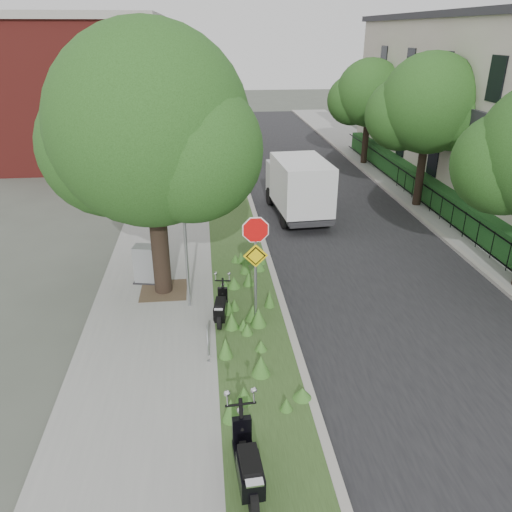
{
  "coord_description": "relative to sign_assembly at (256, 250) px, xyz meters",
  "views": [
    {
      "loc": [
        -2.61,
        -10.9,
        7.39
      ],
      "look_at": [
        -1.19,
        2.46,
        1.3
      ],
      "focal_mm": 35.0,
      "sensor_mm": 36.0,
      "label": 1
    }
  ],
  "objects": [
    {
      "name": "ground",
      "position": [
        1.4,
        -0.58,
        -2.33
      ],
      "size": [
        120.0,
        120.0,
        0.0
      ],
      "primitive_type": "plane",
      "color": "#4C5147",
      "rests_on": "ground"
    },
    {
      "name": "sidewalk_near",
      "position": [
        -2.85,
        9.42,
        -2.27
      ],
      "size": [
        3.5,
        60.0,
        0.12
      ],
      "primitive_type": "cube",
      "color": "gray",
      "rests_on": "ground"
    },
    {
      "name": "verge",
      "position": [
        -0.1,
        9.42,
        -2.27
      ],
      "size": [
        2.0,
        60.0,
        0.12
      ],
      "primitive_type": "cube",
      "color": "#2F451D",
      "rests_on": "ground"
    },
    {
      "name": "kerb_near",
      "position": [
        0.9,
        9.42,
        -2.26
      ],
      "size": [
        0.2,
        60.0,
        0.13
      ],
      "primitive_type": "cube",
      "color": "#9E9991",
      "rests_on": "ground"
    },
    {
      "name": "road",
      "position": [
        4.4,
        9.42,
        -2.32
      ],
      "size": [
        7.0,
        60.0,
        0.01
      ],
      "primitive_type": "cube",
      "color": "black",
      "rests_on": "ground"
    },
    {
      "name": "kerb_far",
      "position": [
        7.9,
        9.42,
        -2.26
      ],
      "size": [
        0.2,
        60.0,
        0.13
      ],
      "primitive_type": "cube",
      "color": "#9E9991",
      "rests_on": "ground"
    },
    {
      "name": "footpath_far",
      "position": [
        9.6,
        9.42,
        -2.27
      ],
      "size": [
        3.2,
        60.0,
        0.12
      ],
      "primitive_type": "cube",
      "color": "gray",
      "rests_on": "ground"
    },
    {
      "name": "street_tree_main",
      "position": [
        -2.68,
        2.28,
        2.48
      ],
      "size": [
        6.21,
        5.54,
        7.66
      ],
      "color": "black",
      "rests_on": "ground"
    },
    {
      "name": "bare_post",
      "position": [
        -1.8,
        1.22,
        -0.21
      ],
      "size": [
        0.08,
        0.08,
        4.0
      ],
      "color": "#A5A8AD",
      "rests_on": "ground"
    },
    {
      "name": "bike_hoop",
      "position": [
        -1.3,
        -1.18,
        -1.83
      ],
      "size": [
        0.06,
        0.78,
        0.77
      ],
      "color": "#A5A8AD",
      "rests_on": "ground"
    },
    {
      "name": "sign_assembly",
      "position": [
        0.0,
        0.0,
        0.0
      ],
      "size": [
        0.94,
        0.08,
        3.22
      ],
      "color": "#A5A8AD",
      "rests_on": "ground"
    },
    {
      "name": "fence_far",
      "position": [
        8.6,
        9.42,
        -1.66
      ],
      "size": [
        0.04,
        24.0,
        1.0
      ],
      "color": "black",
      "rests_on": "ground"
    },
    {
      "name": "hedge_far",
      "position": [
        9.3,
        9.42,
        -1.66
      ],
      "size": [
        1.0,
        24.0,
        1.1
      ],
      "primitive_type": "cube",
      "color": "#174017",
      "rests_on": "footpath_far"
    },
    {
      "name": "brick_building",
      "position": [
        -8.1,
        21.42,
        1.88
      ],
      "size": [
        9.4,
        10.4,
        8.3
      ],
      "color": "maroon",
      "rests_on": "ground"
    },
    {
      "name": "far_tree_b",
      "position": [
        8.34,
        9.46,
        2.04
      ],
      "size": [
        4.83,
        4.31,
        6.56
      ],
      "color": "black",
      "rests_on": "ground"
    },
    {
      "name": "far_tree_c",
      "position": [
        8.34,
        17.46,
        1.63
      ],
      "size": [
        4.37,
        3.89,
        5.93
      ],
      "color": "black",
      "rests_on": "ground"
    },
    {
      "name": "scooter_near",
      "position": [
        -0.92,
        0.25,
        -1.86
      ],
      "size": [
        0.45,
        1.5,
        0.72
      ],
      "color": "black",
      "rests_on": "ground"
    },
    {
      "name": "scooter_far",
      "position": [
        -0.68,
        -5.29,
        -1.76
      ],
      "size": [
        0.47,
        1.91,
        0.91
      ],
      "color": "black",
      "rests_on": "ground"
    },
    {
      "name": "box_truck",
      "position": [
        2.75,
        8.72,
        -0.89
      ],
      "size": [
        2.22,
        4.98,
        2.2
      ],
      "color": "#262628",
      "rests_on": "ground"
    },
    {
      "name": "utility_cabinet",
      "position": [
        -3.09,
        2.92,
        -1.63
      ],
      "size": [
        1.0,
        0.76,
        1.2
      ],
      "color": "#262628",
      "rests_on": "ground"
    }
  ]
}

